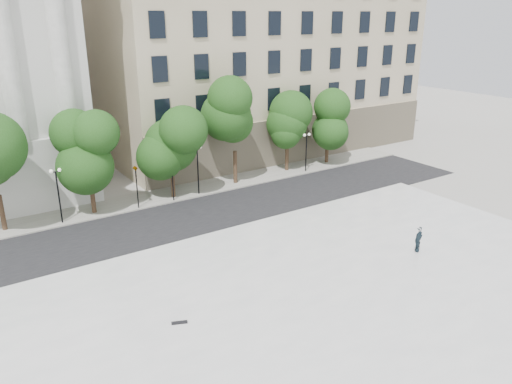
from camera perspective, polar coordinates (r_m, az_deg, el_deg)
ground at (r=25.04m, az=6.95°, el=-17.71°), size 160.00×160.00×0.00m
plaza at (r=26.80m, az=2.69°, el=-14.18°), size 44.00×22.00×0.45m
street at (r=38.52m, az=-10.67°, el=-3.82°), size 60.00×8.00×0.02m
far_sidewalk at (r=43.72m, az=-13.83°, el=-1.09°), size 60.00×4.00×0.12m
building_east at (r=63.35m, az=-1.98°, el=16.06°), size 36.00×26.15×23.00m
traffic_light_west at (r=41.00m, az=-13.65°, el=2.92°), size 0.58×1.79×4.21m
traffic_light_east at (r=42.14m, az=-9.63°, el=3.51°), size 0.88×1.56×4.12m
person_lying at (r=34.45m, az=17.93°, el=-6.17°), size 0.92×1.80×0.47m
skateboard at (r=26.24m, az=-8.75°, el=-14.53°), size 0.83×0.50×0.08m
street_trees at (r=43.58m, az=-8.20°, el=6.21°), size 35.45×4.73×8.09m
lamp_posts at (r=41.55m, az=-13.47°, el=2.04°), size 35.44×0.28×4.48m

